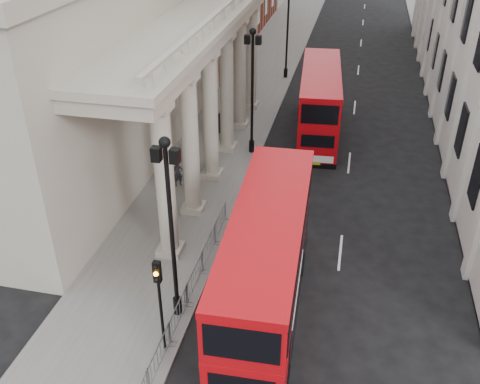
% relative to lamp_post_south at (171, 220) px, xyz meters
% --- Properties ---
extents(sidewalk_west, '(6.00, 140.00, 0.12)m').
position_rel_lamp_post_south_xyz_m(sidewalk_west, '(-2.40, 26.00, -4.85)').
color(sidewalk_west, slate).
rests_on(sidewalk_west, ground).
extents(sidewalk_east, '(3.00, 140.00, 0.12)m').
position_rel_lamp_post_south_xyz_m(sidewalk_east, '(14.10, 26.00, -4.85)').
color(sidewalk_east, slate).
rests_on(sidewalk_east, ground).
extents(kerb, '(0.20, 140.00, 0.14)m').
position_rel_lamp_post_south_xyz_m(kerb, '(0.55, 26.00, -4.84)').
color(kerb, slate).
rests_on(kerb, ground).
extents(portico_building, '(9.00, 28.00, 12.00)m').
position_rel_lamp_post_south_xyz_m(portico_building, '(-9.90, 14.00, 1.09)').
color(portico_building, '#A9A18E').
rests_on(portico_building, ground).
extents(lamp_post_south, '(1.05, 0.44, 8.32)m').
position_rel_lamp_post_south_xyz_m(lamp_post_south, '(0.00, 0.00, 0.00)').
color(lamp_post_south, black).
rests_on(lamp_post_south, sidewalk_west).
extents(lamp_post_mid, '(1.05, 0.44, 8.32)m').
position_rel_lamp_post_south_xyz_m(lamp_post_mid, '(0.00, 16.00, 0.00)').
color(lamp_post_mid, black).
rests_on(lamp_post_mid, sidewalk_west).
extents(lamp_post_north, '(1.05, 0.44, 8.32)m').
position_rel_lamp_post_south_xyz_m(lamp_post_north, '(0.00, 32.00, 0.00)').
color(lamp_post_north, black).
rests_on(lamp_post_north, sidewalk_west).
extents(traffic_light, '(0.28, 0.33, 4.30)m').
position_rel_lamp_post_south_xyz_m(traffic_light, '(0.10, -2.02, -1.80)').
color(traffic_light, black).
rests_on(traffic_light, sidewalk_west).
extents(crowd_barriers, '(0.50, 18.75, 1.10)m').
position_rel_lamp_post_south_xyz_m(crowd_barriers, '(0.25, -1.77, -4.24)').
color(crowd_barriers, gray).
rests_on(crowd_barriers, sidewalk_west).
extents(bus_near, '(3.24, 11.80, 5.05)m').
position_rel_lamp_post_south_xyz_m(bus_near, '(3.63, 1.06, -2.27)').
color(bus_near, red).
rests_on(bus_near, ground).
extents(bus_far, '(3.52, 11.19, 4.76)m').
position_rel_lamp_post_south_xyz_m(bus_far, '(4.06, 20.18, -2.43)').
color(bus_far, red).
rests_on(bus_far, ground).
extents(pedestrian_a, '(0.70, 0.65, 1.60)m').
position_rel_lamp_post_south_xyz_m(pedestrian_a, '(-3.42, 10.51, -3.99)').
color(pedestrian_a, black).
rests_on(pedestrian_a, sidewalk_west).
extents(pedestrian_b, '(1.08, 0.97, 1.84)m').
position_rel_lamp_post_south_xyz_m(pedestrian_b, '(-2.78, 11.63, -3.87)').
color(pedestrian_b, black).
rests_on(pedestrian_b, sidewalk_west).
extents(pedestrian_c, '(0.79, 0.55, 1.54)m').
position_rel_lamp_post_south_xyz_m(pedestrian_c, '(-2.83, 18.55, -4.02)').
color(pedestrian_c, black).
rests_on(pedestrian_c, sidewalk_west).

